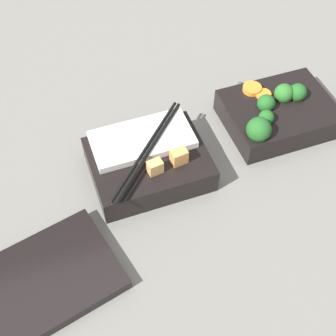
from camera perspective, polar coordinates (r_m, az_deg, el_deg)
ground_plane at (r=0.81m, az=5.22°, el=2.86°), size 3.00×3.00×0.00m
bento_tray_vegetable at (r=0.84m, az=13.18°, el=6.54°), size 0.18×0.14×0.08m
bento_tray_rice at (r=0.75m, az=-2.44°, el=0.86°), size 0.18×0.17×0.07m
bento_lid at (r=0.68m, az=-14.18°, el=-12.83°), size 0.21×0.18×0.02m
pebble_1 at (r=0.92m, az=8.85°, el=10.06°), size 0.01×0.01×0.01m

